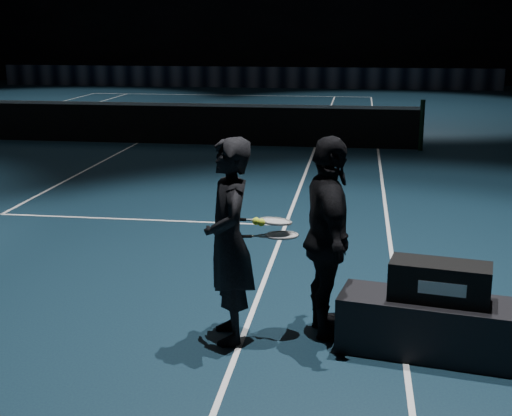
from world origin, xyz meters
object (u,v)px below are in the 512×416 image
(racket_bag, at_px, (440,281))
(tennis_balls, at_px, (259,220))
(racket_upper, at_px, (275,221))
(player_a, at_px, (229,241))
(player_bench, at_px, (437,327))
(racket_lower, at_px, (282,235))
(player_b, at_px, (328,238))

(racket_bag, distance_m, tennis_balls, 1.56)
(racket_upper, bearing_deg, player_a, -178.29)
(player_bench, relative_size, tennis_balls, 13.27)
(player_a, height_order, racket_upper, player_a)
(player_bench, relative_size, racket_lower, 2.34)
(racket_bag, xyz_separation_m, player_b, (-0.92, 0.28, 0.24))
(player_b, bearing_deg, player_bench, -120.13)
(player_a, xyz_separation_m, racket_upper, (0.38, 0.14, 0.15))
(racket_upper, relative_size, tennis_balls, 5.67)
(player_a, xyz_separation_m, player_b, (0.82, 0.21, 0.00))
(racket_bag, relative_size, racket_lower, 1.17)
(tennis_balls, bearing_deg, racket_lower, 13.04)
(player_a, relative_size, player_b, 1.00)
(racket_lower, height_order, tennis_balls, tennis_balls)
(player_b, distance_m, racket_lower, 0.40)
(racket_bag, xyz_separation_m, player_a, (-1.74, 0.07, 0.24))
(player_a, height_order, player_b, same)
(player_b, relative_size, racket_lower, 2.58)
(racket_bag, height_order, player_a, player_a)
(player_a, height_order, tennis_balls, player_a)
(racket_lower, xyz_separation_m, racket_upper, (-0.06, 0.03, 0.11))
(racket_bag, bearing_deg, racket_lower, -177.70)
(player_b, height_order, racket_upper, player_b)
(racket_lower, bearing_deg, player_a, 180.00)
(player_a, relative_size, racket_upper, 2.58)
(racket_upper, bearing_deg, player_bench, -27.30)
(player_a, bearing_deg, racket_lower, 86.52)
(player_bench, xyz_separation_m, racket_bag, (0.00, 0.00, 0.40))
(racket_bag, bearing_deg, racket_upper, -178.44)
(racket_upper, height_order, tennis_balls, tennis_balls)
(player_a, distance_m, player_b, 0.85)
(racket_bag, distance_m, racket_lower, 1.35)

